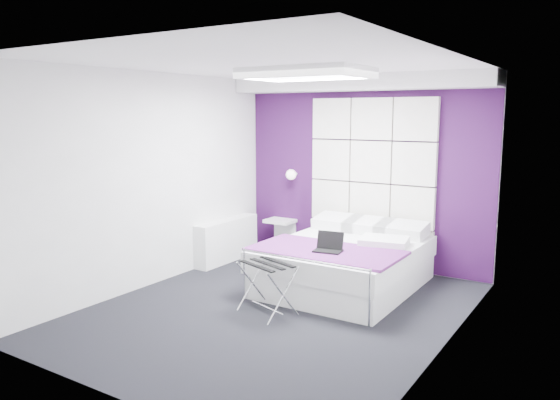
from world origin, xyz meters
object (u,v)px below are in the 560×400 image
radiator (227,240)px  nightstand (280,221)px  luggage_rack (267,288)px  laptop (330,246)px  bed (345,263)px  wall_lamp (292,174)px

radiator → nightstand: 0.87m
luggage_rack → nightstand: bearing=138.1°
radiator → nightstand: radiator is taller
radiator → luggage_rack: bearing=-40.7°
radiator → laptop: laptop is taller
bed → radiator: bearing=174.8°
nightstand → radiator: bearing=-121.9°
nightstand → laptop: bearing=-42.4°
nightstand → bed: bearing=-30.7°
radiator → nightstand: (0.45, 0.72, 0.21)m
laptop → wall_lamp: bearing=124.3°
bed → luggage_rack: 1.29m
wall_lamp → laptop: bearing=-46.9°
bed → laptop: laptop is taller
radiator → luggage_rack: (1.66, -1.43, -0.03)m
wall_lamp → radiator: 1.35m
wall_lamp → nightstand: wall_lamp is taller
nightstand → laptop: 2.14m
wall_lamp → bed: 1.87m
nightstand → luggage_rack: 2.48m
bed → nightstand: 1.77m
laptop → radiator: bearing=151.6°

